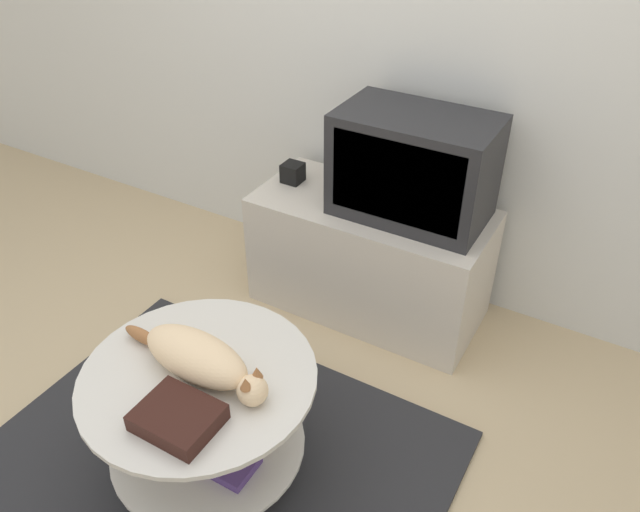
{
  "coord_description": "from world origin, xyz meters",
  "views": [
    {
      "loc": [
        1.06,
        -0.97,
        1.95
      ],
      "look_at": [
        0.13,
        0.64,
        0.65
      ],
      "focal_mm": 35.0,
      "sensor_mm": 36.0,
      "label": 1
    }
  ],
  "objects_px": {
    "tv": "(414,166)",
    "speaker": "(293,173)",
    "dvd_box": "(178,417)",
    "cat": "(199,358)"
  },
  "relations": [
    {
      "from": "tv",
      "to": "cat",
      "type": "bearing_deg",
      "value": -99.95
    },
    {
      "from": "dvd_box",
      "to": "cat",
      "type": "relative_size",
      "value": 0.39
    },
    {
      "from": "tv",
      "to": "dvd_box",
      "type": "distance_m",
      "value": 1.38
    },
    {
      "from": "dvd_box",
      "to": "speaker",
      "type": "bearing_deg",
      "value": 108.58
    },
    {
      "from": "tv",
      "to": "dvd_box",
      "type": "relative_size",
      "value": 2.76
    },
    {
      "from": "speaker",
      "to": "cat",
      "type": "bearing_deg",
      "value": -71.69
    },
    {
      "from": "speaker",
      "to": "cat",
      "type": "xyz_separation_m",
      "value": [
        0.38,
        -1.16,
        -0.02
      ]
    },
    {
      "from": "tv",
      "to": "speaker",
      "type": "distance_m",
      "value": 0.61
    },
    {
      "from": "tv",
      "to": "speaker",
      "type": "relative_size",
      "value": 7.09
    },
    {
      "from": "dvd_box",
      "to": "cat",
      "type": "distance_m",
      "value": 0.21
    }
  ]
}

